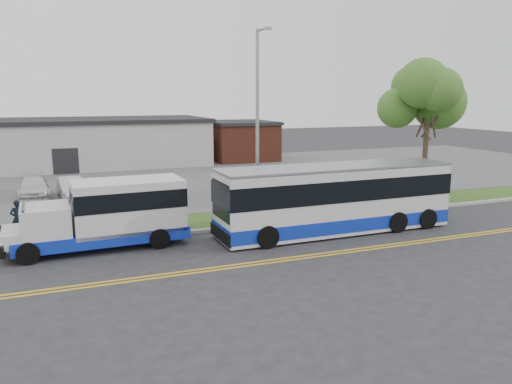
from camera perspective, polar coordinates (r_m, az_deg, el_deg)
name	(u,v)px	position (r m, az deg, el deg)	size (l,w,h in m)	color
ground	(219,237)	(22.90, -4.21, -5.17)	(140.00, 140.00, 0.00)	#28282B
lane_line_north	(250,263)	(19.43, -0.71, -8.09)	(70.00, 0.12, 0.01)	gold
lane_line_south	(253,265)	(19.16, -0.38, -8.36)	(70.00, 0.12, 0.01)	gold
curb	(212,230)	(23.89, -5.01, -4.32)	(80.00, 0.30, 0.15)	#9E9B93
verge	(202,222)	(25.57, -6.19, -3.38)	(80.00, 3.30, 0.10)	#2B511B
parking_lot	(152,179)	(39.06, -11.82, 1.42)	(80.00, 25.00, 0.10)	#4C4C4F
commercial_building	(64,143)	(48.16, -21.13, 5.23)	(25.40, 10.40, 4.35)	#9E9E99
brick_wing	(240,141)	(50.20, -1.85, 5.90)	(6.30, 7.30, 3.90)	brown
tree_east	(429,98)	(31.63, 19.13, 10.09)	(5.20, 5.20, 8.33)	#32241B
streetlight_near	(258,118)	(25.61, 0.22, 8.45)	(0.35, 1.53, 9.50)	gray
shuttle_bus	(111,212)	(21.97, -16.22, -2.20)	(7.49, 2.72, 2.83)	#0F29A9
transit_bus	(335,199)	(23.69, 9.03, -0.74)	(11.43, 2.82, 3.17)	silver
pedestrian	(18,218)	(24.76, -25.57, -2.74)	(0.62, 0.40, 1.69)	black
parked_car_a	(71,187)	(33.04, -20.39, 0.50)	(1.39, 3.97, 1.31)	#AFB1B6
parked_car_b	(34,187)	(34.20, -24.06, 0.56)	(1.82, 4.48, 1.30)	silver
grocery_bag_left	(11,235)	(24.70, -26.17, -4.46)	(0.32, 0.32, 0.32)	white
grocery_bag_right	(27,231)	(25.14, -24.73, -4.09)	(0.32, 0.32, 0.32)	white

